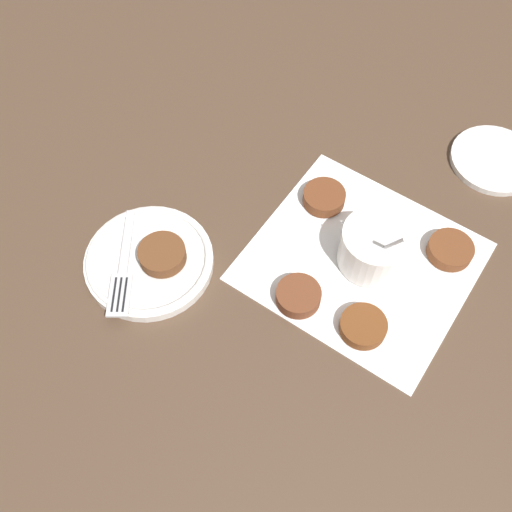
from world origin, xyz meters
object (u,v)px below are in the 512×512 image
Objects in this scene: sauce_bowl at (374,248)px; extra_saucer at (494,160)px; fork at (123,273)px; serving_plate at (149,260)px; fritter_on_plate at (162,254)px.

extra_saucer is (-0.09, -0.26, -0.03)m from sauce_bowl.
sauce_bowl is 0.94× the size of extra_saucer.
extra_saucer is at bearing -127.57° from fork.
sauce_bowl is at bearing -147.49° from serving_plate.
fritter_on_plate is 0.42× the size of fork.
fritter_on_plate is at bearing -155.52° from serving_plate.
serving_plate reaches higher than extra_saucer.
sauce_bowl is 0.31m from serving_plate.
extra_saucer is at bearing -129.07° from serving_plate.
extra_saucer is at bearing -128.04° from fritter_on_plate.
fork is (0.03, 0.05, -0.01)m from fritter_on_plate.
fritter_on_plate is at bearing 51.96° from extra_saucer.
sauce_bowl reaches higher than fritter_on_plate.
sauce_bowl is 0.29m from fritter_on_plate.
serving_plate is 0.04m from fork.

